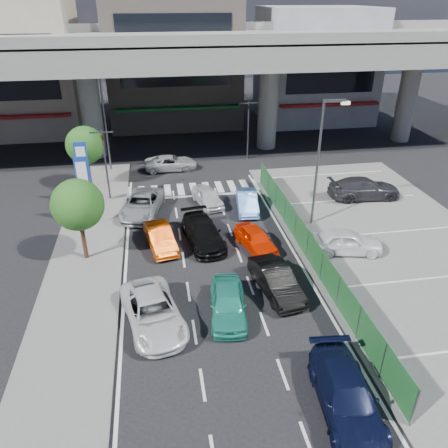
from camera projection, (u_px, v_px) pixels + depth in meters
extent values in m
plane|color=black|center=(220.00, 288.00, 22.28)|extent=(120.00, 120.00, 0.00)
cube|color=#5C5C5A|center=(399.00, 250.00, 25.59)|extent=(12.00, 28.00, 0.06)
cube|color=#5C5C5A|center=(87.00, 258.00, 24.74)|extent=(4.00, 30.00, 0.12)
cylinder|color=slate|center=(91.00, 113.00, 38.41)|extent=(1.80, 1.80, 8.00)
cylinder|color=slate|center=(268.00, 106.00, 40.71)|extent=(1.80, 1.80, 8.00)
cylinder|color=slate|center=(407.00, 100.00, 42.71)|extent=(1.80, 1.80, 8.00)
cube|color=slate|center=(179.00, 50.00, 37.21)|extent=(64.00, 14.00, 2.00)
cube|color=slate|center=(186.00, 42.00, 30.67)|extent=(64.00, 0.40, 0.90)
cube|color=slate|center=(174.00, 28.00, 42.52)|extent=(64.00, 0.40, 0.90)
cube|color=#9E9380|center=(18.00, 68.00, 44.79)|extent=(12.00, 10.00, 13.00)
cube|color=#A9141A|center=(13.00, 116.00, 42.09)|extent=(10.80, 1.60, 0.25)
cube|color=black|center=(3.00, 69.00, 40.12)|extent=(9.60, 0.10, 5.85)
cube|color=gray|center=(173.00, 53.00, 47.49)|extent=(14.00, 10.00, 15.00)
cube|color=#146525|center=(178.00, 107.00, 45.26)|extent=(12.60, 1.60, 0.25)
cube|color=black|center=(175.00, 51.00, 42.77)|extent=(11.20, 0.10, 6.75)
cube|color=gray|center=(315.00, 65.00, 49.62)|extent=(12.00, 10.00, 12.00)
cube|color=#A9141A|center=(328.00, 104.00, 46.68)|extent=(10.80, 1.60, 0.25)
cube|color=black|center=(332.00, 66.00, 44.97)|extent=(9.60, 0.10, 5.40)
cylinder|color=#595B60|center=(106.00, 166.00, 30.62)|extent=(0.14, 0.14, 5.20)
cube|color=#595B60|center=(102.00, 132.00, 29.49)|extent=(1.60, 0.08, 0.08)
imported|color=black|center=(102.00, 137.00, 29.63)|extent=(0.26, 1.24, 0.50)
cylinder|color=#595B60|center=(248.00, 131.00, 38.39)|extent=(0.14, 0.14, 5.20)
cube|color=#595B60|center=(249.00, 103.00, 37.26)|extent=(1.60, 0.08, 0.08)
imported|color=black|center=(249.00, 107.00, 37.41)|extent=(0.26, 1.24, 0.50)
cylinder|color=#595B60|center=(317.00, 166.00, 26.63)|extent=(0.16, 0.16, 8.00)
cube|color=#595B60|center=(334.00, 101.00, 24.88)|extent=(1.40, 0.15, 0.15)
cube|color=silver|center=(345.00, 103.00, 25.05)|extent=(0.50, 0.22, 0.18)
cylinder|color=#595B60|center=(105.00, 124.00, 35.14)|extent=(0.16, 0.16, 8.00)
cube|color=#595B60|center=(107.00, 73.00, 33.39)|extent=(1.40, 0.15, 0.15)
cube|color=silver|center=(117.00, 75.00, 33.57)|extent=(0.50, 0.22, 0.18)
cylinder|color=#595B60|center=(88.00, 211.00, 27.70)|extent=(0.10, 0.10, 2.20)
cube|color=#16369B|center=(83.00, 180.00, 26.71)|extent=(0.80, 0.12, 3.00)
cube|color=white|center=(83.00, 181.00, 26.65)|extent=(0.60, 0.02, 2.40)
cylinder|color=#595B60|center=(87.00, 192.00, 30.25)|extent=(0.10, 0.10, 2.20)
cube|color=#16369B|center=(82.00, 164.00, 29.27)|extent=(0.80, 0.12, 3.00)
cube|color=white|center=(82.00, 164.00, 29.21)|extent=(0.60, 0.02, 2.40)
cylinder|color=#382314|center=(84.00, 241.00, 24.20)|extent=(0.24, 0.24, 2.40)
sphere|color=#184914|center=(78.00, 205.00, 23.16)|extent=(2.80, 2.80, 2.80)
cylinder|color=#382314|center=(89.00, 173.00, 33.23)|extent=(0.24, 0.24, 2.40)
sphere|color=#184914|center=(85.00, 145.00, 32.19)|extent=(2.80, 2.80, 2.80)
imported|color=black|center=(346.00, 395.00, 15.54)|extent=(2.34, 4.90, 1.38)
imported|color=white|center=(153.00, 312.00, 19.58)|extent=(3.29, 5.34, 1.38)
imported|color=teal|center=(228.00, 303.00, 20.16)|extent=(2.11, 4.22, 1.38)
imported|color=black|center=(276.00, 280.00, 21.72)|extent=(2.13, 4.37, 1.38)
imported|color=#CD4405|center=(160.00, 238.00, 25.63)|extent=(2.05, 4.01, 1.26)
imported|color=black|center=(203.00, 233.00, 26.04)|extent=(2.59, 4.98, 1.38)
imported|color=#F22500|center=(256.00, 239.00, 25.53)|extent=(2.30, 3.84, 1.22)
imported|color=#93979A|center=(142.00, 205.00, 29.48)|extent=(3.39, 5.37, 1.38)
imported|color=silver|center=(208.00, 197.00, 30.80)|extent=(2.27, 3.83, 1.22)
imported|color=#5A87DA|center=(247.00, 202.00, 30.04)|extent=(1.79, 3.96, 1.26)
imported|color=#B6BABF|center=(171.00, 163.00, 36.87)|extent=(4.41, 2.07, 1.22)
imported|color=white|center=(346.00, 241.00, 24.99)|extent=(4.38, 2.44, 1.41)
imported|color=#2F2E33|center=(364.00, 188.00, 31.60)|extent=(5.28, 2.35, 1.50)
cone|color=#D4520B|center=(338.00, 241.00, 25.68)|extent=(0.45, 0.45, 0.74)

